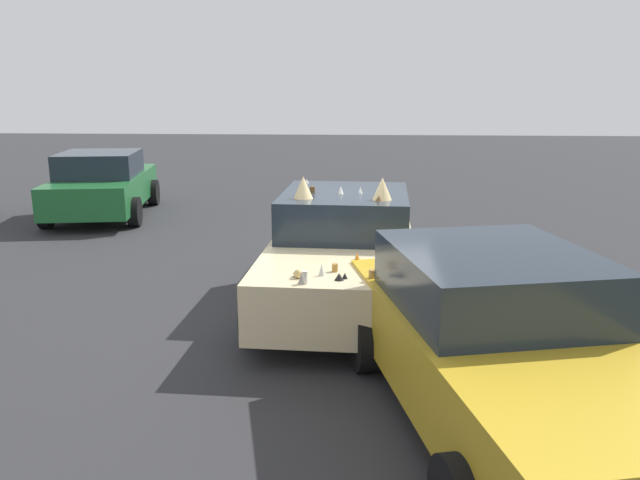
{
  "coord_description": "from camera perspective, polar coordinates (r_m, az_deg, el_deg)",
  "views": [
    {
      "loc": [
        -8.07,
        -0.18,
        2.89
      ],
      "look_at": [
        0.0,
        0.3,
        0.9
      ],
      "focal_mm": 35.5,
      "sensor_mm": 36.0,
      "label": 1
    }
  ],
  "objects": [
    {
      "name": "art_car_decorated",
      "position": [
        8.44,
        2.1,
        -0.95
      ],
      "size": [
        4.38,
        2.23,
        1.76
      ],
      "rotation": [
        0.0,
        0.0,
        3.1
      ],
      "color": "beige",
      "rests_on": "ground"
    },
    {
      "name": "parked_sedan_far_right",
      "position": [
        5.67,
        16.12,
        -9.02
      ],
      "size": [
        4.51,
        2.7,
        1.49
      ],
      "rotation": [
        0.0,
        0.0,
        3.37
      ],
      "color": "gold",
      "rests_on": "ground"
    },
    {
      "name": "parked_sedan_row_back_center",
      "position": [
        15.03,
        -19.02,
        4.75
      ],
      "size": [
        4.22,
        2.47,
        1.45
      ],
      "rotation": [
        0.0,
        0.0,
        0.16
      ],
      "color": "#1E602D",
      "rests_on": "ground"
    },
    {
      "name": "ground_plane",
      "position": [
        8.57,
        2.01,
        -5.88
      ],
      "size": [
        60.0,
        60.0,
        0.0
      ],
      "primitive_type": "plane",
      "color": "#2D2D30"
    }
  ]
}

